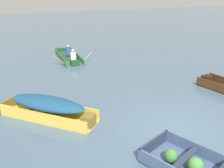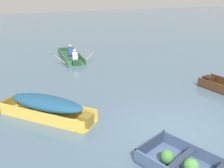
% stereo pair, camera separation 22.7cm
% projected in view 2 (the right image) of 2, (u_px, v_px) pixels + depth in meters
% --- Properties ---
extents(ground_plane, '(80.00, 80.00, 0.00)m').
position_uv_depth(ground_plane, '(177.00, 134.00, 7.49)').
color(ground_plane, slate).
extents(skiff_yellow_mid_moored, '(2.99, 3.04, 0.75)m').
position_uv_depth(skiff_yellow_mid_moored, '(47.00, 106.00, 8.29)').
color(skiff_yellow_mid_moored, '#E5BC47').
rests_on(skiff_yellow_mid_moored, ground).
extents(rowboat_green_with_crew, '(2.29, 3.59, 0.88)m').
position_uv_depth(rowboat_green_with_crew, '(72.00, 57.00, 15.09)').
color(rowboat_green_with_crew, '#387047').
rests_on(rowboat_green_with_crew, ground).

